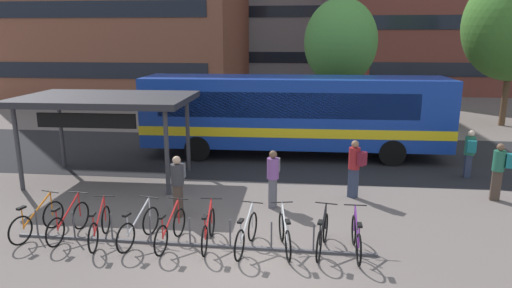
{
  "coord_description": "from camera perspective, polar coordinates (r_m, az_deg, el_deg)",
  "views": [
    {
      "loc": [
        1.14,
        -8.77,
        4.79
      ],
      "look_at": [
        -0.34,
        4.38,
        1.59
      ],
      "focal_mm": 31.47,
      "sensor_mm": 36.0,
      "label": 1
    }
  ],
  "objects": [
    {
      "name": "commuter_teal_pack_3",
      "position": [
        15.02,
        28.55,
        -2.68
      ],
      "size": [
        0.58,
        0.44,
        1.74
      ],
      "rotation": [
        0.0,
        0.0,
        2.88
      ],
      "color": "#47382D",
      "rests_on": "ground"
    },
    {
      "name": "parked_bicycle_silver_3",
      "position": [
        11.09,
        -14.69,
        -10.28
      ],
      "size": [
        0.59,
        1.69,
        0.99
      ],
      "rotation": [
        0.0,
        0.0,
        1.33
      ],
      "color": "black",
      "rests_on": "ground"
    },
    {
      "name": "transit_shelter",
      "position": [
        15.59,
        -18.62,
        5.12
      ],
      "size": [
        5.63,
        3.55,
        2.87
      ],
      "rotation": [
        0.0,
        0.0,
        0.02
      ],
      "color": "#38383D",
      "rests_on": "ground"
    },
    {
      "name": "commuter_grey_pack_2",
      "position": [
        12.25,
        -9.9,
        -4.71
      ],
      "size": [
        0.34,
        0.52,
        1.7
      ],
      "rotation": [
        0.0,
        0.0,
        4.71
      ],
      "color": "#47382D",
      "rests_on": "ground"
    },
    {
      "name": "commuter_teal_pack_4",
      "position": [
        16.97,
        25.52,
        -0.79
      ],
      "size": [
        0.39,
        0.56,
        1.67
      ],
      "rotation": [
        0.0,
        0.0,
        1.43
      ],
      "color": "#2D3851",
      "rests_on": "ground"
    },
    {
      "name": "bus_lane_asphalt",
      "position": [
        18.54,
        2.68,
        -1.38
      ],
      "size": [
        80.0,
        7.2,
        0.01
      ],
      "primitive_type": "cube",
      "color": "#232326",
      "rests_on": "ground"
    },
    {
      "name": "parked_bicycle_red_4",
      "position": [
        10.82,
        -10.82,
        -10.68
      ],
      "size": [
        0.52,
        1.72,
        0.99
      ],
      "rotation": [
        0.0,
        0.0,
        1.44
      ],
      "color": "black",
      "rests_on": "ground"
    },
    {
      "name": "parked_bicycle_purple_9",
      "position": [
        10.48,
        12.63,
        -11.6
      ],
      "size": [
        0.52,
        1.72,
        0.99
      ],
      "rotation": [
        0.0,
        0.0,
        1.58
      ],
      "color": "black",
      "rests_on": "ground"
    },
    {
      "name": "commuter_grey_pack_1",
      "position": [
        12.73,
        2.2,
        -3.89
      ],
      "size": [
        0.38,
        0.56,
        1.67
      ],
      "rotation": [
        0.0,
        0.0,
        4.58
      ],
      "color": "#565660",
      "rests_on": "ground"
    },
    {
      "name": "parked_bicycle_red_5",
      "position": [
        10.68,
        -6.08,
        -10.83
      ],
      "size": [
        0.52,
        1.72,
        0.99
      ],
      "rotation": [
        0.0,
        0.0,
        1.62
      ],
      "color": "black",
      "rests_on": "ground"
    },
    {
      "name": "parked_bicycle_white_7",
      "position": [
        10.42,
        3.67,
        -11.43
      ],
      "size": [
        0.55,
        1.7,
        0.99
      ],
      "rotation": [
        0.0,
        0.0,
        1.77
      ],
      "color": "black",
      "rests_on": "ground"
    },
    {
      "name": "ground",
      "position": [
        10.06,
        -0.89,
        -14.83
      ],
      "size": [
        200.0,
        200.0,
        0.0
      ],
      "primitive_type": "plane",
      "color": "#6B605B"
    },
    {
      "name": "street_tree_0",
      "position": [
        23.78,
        10.7,
        12.6
      ],
      "size": [
        3.7,
        3.7,
        6.66
      ],
      "color": "brown",
      "rests_on": "ground"
    },
    {
      "name": "city_bus",
      "position": [
        18.13,
        5.04,
        3.98
      ],
      "size": [
        12.08,
        2.86,
        3.2
      ],
      "rotation": [
        0.0,
        0.0,
        0.02
      ],
      "color": "#14389E",
      "rests_on": "ground"
    },
    {
      "name": "commuter_maroon_pack_0",
      "position": [
        13.75,
        12.47,
        -2.63
      ],
      "size": [
        0.6,
        0.56,
        1.77
      ],
      "rotation": [
        0.0,
        0.0,
        2.5
      ],
      "color": "#2D3851",
      "rests_on": "ground"
    },
    {
      "name": "parked_bicycle_silver_6",
      "position": [
        10.42,
        -1.24,
        -11.41
      ],
      "size": [
        0.52,
        1.71,
        0.99
      ],
      "rotation": [
        0.0,
        0.0,
        1.41
      ],
      "color": "black",
      "rests_on": "ground"
    },
    {
      "name": "parked_bicycle_black_8",
      "position": [
        10.46,
        8.43,
        -11.46
      ],
      "size": [
        0.52,
        1.71,
        0.99
      ],
      "rotation": [
        0.0,
        0.0,
        1.4
      ],
      "color": "black",
      "rests_on": "ground"
    },
    {
      "name": "parked_bicycle_red_2",
      "position": [
        11.39,
        -19.24,
        -9.96
      ],
      "size": [
        0.52,
        1.71,
        0.99
      ],
      "rotation": [
        0.0,
        0.0,
        1.73
      ],
      "color": "black",
      "rests_on": "ground"
    },
    {
      "name": "parked_bicycle_red_1",
      "position": [
        11.93,
        -22.74,
        -9.18
      ],
      "size": [
        0.52,
        1.72,
        0.99
      ],
      "rotation": [
        0.0,
        0.0,
        1.47
      ],
      "color": "black",
      "rests_on": "ground"
    },
    {
      "name": "parked_bicycle_orange_0",
      "position": [
        12.32,
        -26.03,
        -8.8
      ],
      "size": [
        0.59,
        1.69,
        0.99
      ],
      "rotation": [
        0.0,
        0.0,
        1.33
      ],
      "color": "black",
      "rests_on": "ground"
    },
    {
      "name": "bike_rack",
      "position": [
        10.84,
        -8.37,
        -12.23
      ],
      "size": [
        8.58,
        0.18,
        0.7
      ],
      "rotation": [
        0.0,
        0.0,
        -0.01
      ],
      "color": "#47474C",
      "rests_on": "ground"
    }
  ]
}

